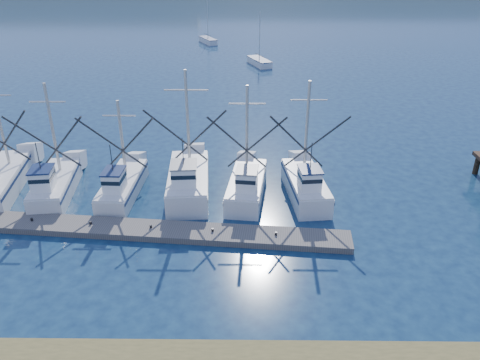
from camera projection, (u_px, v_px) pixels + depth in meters
The scene contains 5 objects.
ground at pixel (247, 293), 24.84m from camera, with size 500.00×500.00×0.00m, color #0D1E3C.
floating_dock at pixel (106, 228), 30.30m from camera, with size 31.41×2.09×0.42m, color #5B5551.
trawler_fleet at pixel (117, 183), 34.35m from camera, with size 30.53×8.58×8.95m.
sailboat_near at pixel (259, 62), 73.70m from camera, with size 3.92×6.36×8.10m.
sailboat_far at pixel (208, 41), 91.02m from camera, with size 4.07×6.23×8.10m.
Camera 1 is at (-0.17, -19.61, 16.40)m, focal length 35.00 mm.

